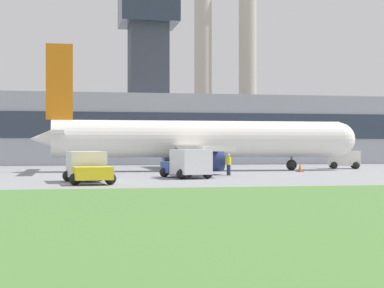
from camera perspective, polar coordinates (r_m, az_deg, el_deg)
The scene contains 10 objects.
ground_plane at distance 52.55m, azimuth 0.93°, elevation -2.63°, with size 400.00×400.00×0.00m, color gray.
terminal_building at distance 81.13m, azimuth -3.26°, elevation 1.58°, with size 87.27×12.32×21.29m.
smokestack_left at distance 113.81m, azimuth 0.98°, elevation 7.95°, with size 3.55×3.55×36.31m.
smokestack_right at distance 115.85m, azimuth 4.97°, elevation 7.61°, with size 3.61×3.61×35.49m.
airplane at distance 57.49m, azimuth 0.33°, elevation 0.37°, with size 29.67×25.77×11.08m.
pushback_tug at distance 64.98m, azimuth 13.36°, elevation -1.27°, with size 3.36×2.78×2.25m.
baggage_truck at distance 44.84m, azimuth -0.40°, elevation -1.78°, with size 3.31×5.02×2.03m.
fuel_truck at distance 40.11m, azimuth -9.30°, elevation -2.02°, with size 3.15×6.24×1.92m.
ground_crew_person at distance 49.15m, azimuth 3.28°, elevation -1.82°, with size 0.44×0.44×1.66m.
traffic_cone_near_nose at distance 56.78m, azimuth 9.59°, elevation -2.10°, with size 0.55×0.55×0.74m.
Camera 1 is at (-10.63, -51.41, 2.29)m, focal length 60.00 mm.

